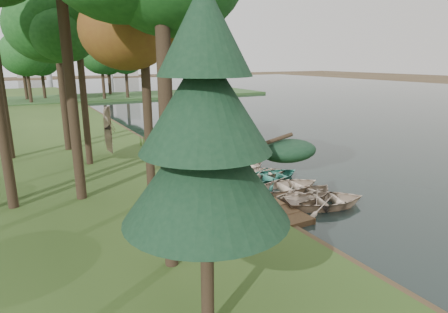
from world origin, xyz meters
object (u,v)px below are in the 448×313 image
rowboat_1 (309,193)px  rowboat_0 (326,199)px  stored_rowboat (111,149)px  rowboat_2 (289,185)px  pine_tree (206,131)px  boardwalk (212,175)px

rowboat_1 → rowboat_0: bearing=167.2°
stored_rowboat → rowboat_2: bearing=-136.4°
rowboat_0 → rowboat_1: 1.10m
rowboat_0 → pine_tree: pine_tree is taller
rowboat_1 → stored_rowboat: (-6.72, 13.19, 0.25)m
boardwalk → stored_rowboat: stored_rowboat is taller
rowboat_0 → stored_rowboat: 15.80m
rowboat_0 → boardwalk: bearing=39.3°
rowboat_1 → rowboat_2: size_ratio=0.93×
rowboat_0 → stored_rowboat: bearing=43.6°
boardwalk → rowboat_1: size_ratio=4.67×
rowboat_2 → stored_rowboat: bearing=31.9°
boardwalk → stored_rowboat: size_ratio=4.67×
rowboat_2 → rowboat_1: bearing=-168.2°
rowboat_0 → rowboat_1: (-0.02, 1.10, -0.05)m
boardwalk → rowboat_1: bearing=-65.7°
rowboat_1 → pine_tree: size_ratio=0.42×
rowboat_2 → rowboat_0: bearing=-171.7°
stored_rowboat → pine_tree: bearing=-171.5°
rowboat_2 → stored_rowboat: stored_rowboat is taller
rowboat_1 → pine_tree: bearing=111.2°
boardwalk → stored_rowboat: (-4.17, 7.54, 0.51)m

